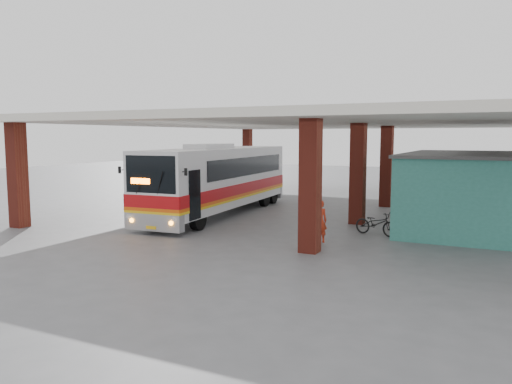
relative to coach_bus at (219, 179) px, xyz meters
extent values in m
plane|color=#515154|center=(3.71, -2.63, -1.71)|extent=(90.00, 90.00, 0.00)
cube|color=maroon|center=(6.71, -5.63, 0.47)|extent=(0.60, 0.60, 4.35)
cube|color=maroon|center=(6.71, 0.37, 0.47)|extent=(0.60, 0.60, 4.35)
cube|color=maroon|center=(6.71, 6.37, 0.47)|extent=(0.60, 0.60, 4.35)
cube|color=maroon|center=(-5.79, -6.63, 0.47)|extent=(0.60, 0.60, 4.35)
cube|color=maroon|center=(-5.79, 14.37, 0.47)|extent=(0.60, 0.60, 4.35)
cube|color=silver|center=(4.21, 3.87, 2.79)|extent=(21.00, 23.00, 0.30)
cube|color=#317A6C|center=(11.21, 1.37, -0.21)|extent=(5.00, 8.00, 3.00)
cube|color=#474747|center=(11.21, 1.37, 1.34)|extent=(5.20, 8.20, 0.12)
cube|color=#133534|center=(8.69, -0.13, -0.66)|extent=(0.08, 0.95, 2.10)
cube|color=black|center=(8.69, 2.87, 0.09)|extent=(0.08, 1.20, 1.00)
cube|color=black|center=(8.66, 2.87, 0.09)|extent=(0.04, 1.30, 1.10)
cube|color=silver|center=(0.00, 0.03, 0.15)|extent=(3.27, 11.85, 2.73)
cube|color=silver|center=(0.07, -0.94, 1.61)|extent=(1.38, 3.00, 0.24)
cube|color=gray|center=(0.40, -5.63, -1.17)|extent=(2.48, 0.56, 0.68)
cube|color=#AA0B0F|center=(0.00, 0.03, -0.39)|extent=(3.31, 11.85, 0.49)
cube|color=#D5500B|center=(0.00, 0.03, -0.70)|extent=(3.31, 11.85, 0.13)
cube|color=yellow|center=(0.00, 0.03, -0.81)|extent=(3.31, 11.85, 0.10)
cube|color=black|center=(0.41, -5.76, 0.65)|extent=(2.19, 0.26, 1.41)
cube|color=black|center=(-1.28, 0.72, 0.63)|extent=(0.68, 8.76, 0.88)
cube|color=black|center=(1.17, 0.90, 0.63)|extent=(0.68, 8.76, 0.88)
cube|color=#FF5905|center=(-0.02, -5.85, 0.39)|extent=(0.83, 0.11, 0.21)
sphere|color=orange|center=(-0.46, -5.89, -1.14)|extent=(0.18, 0.18, 0.18)
sphere|color=orange|center=(1.29, -5.77, -1.14)|extent=(0.18, 0.18, 0.18)
cube|color=yellow|center=(0.42, -5.84, -1.37)|extent=(0.44, 0.06, 0.12)
cylinder|color=black|center=(-0.75, -4.13, -1.22)|extent=(0.38, 0.99, 0.98)
cylinder|color=black|center=(1.33, -3.98, -1.22)|extent=(0.38, 0.99, 0.98)
cylinder|color=black|center=(-1.28, 3.36, -1.22)|extent=(0.38, 0.99, 0.98)
cylinder|color=black|center=(0.79, 3.51, -1.22)|extent=(0.38, 0.99, 0.98)
cylinder|color=black|center=(-1.37, 4.63, -1.22)|extent=(0.38, 0.99, 0.98)
cylinder|color=black|center=(0.70, 4.78, -1.22)|extent=(0.38, 0.99, 0.98)
imported|color=black|center=(8.04, -1.85, -1.25)|extent=(1.86, 1.07, 0.92)
imported|color=red|center=(6.50, -4.06, -0.94)|extent=(0.67, 0.61, 1.54)
cube|color=red|center=(8.20, 3.31, -1.48)|extent=(0.44, 0.44, 0.06)
cube|color=red|center=(8.38, 3.32, -1.22)|extent=(0.07, 0.42, 0.59)
cylinder|color=black|center=(8.04, 3.13, -1.61)|extent=(0.03, 0.03, 0.20)
cylinder|color=black|center=(8.38, 3.15, -1.61)|extent=(0.03, 0.03, 0.20)
cylinder|color=black|center=(8.02, 3.47, -1.61)|extent=(0.03, 0.03, 0.20)
cylinder|color=black|center=(8.36, 3.49, -1.61)|extent=(0.03, 0.03, 0.20)
camera|label=1|loc=(12.18, -20.82, 2.06)|focal=35.00mm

